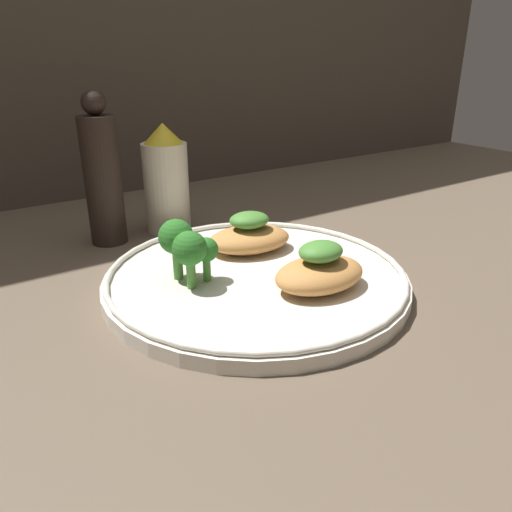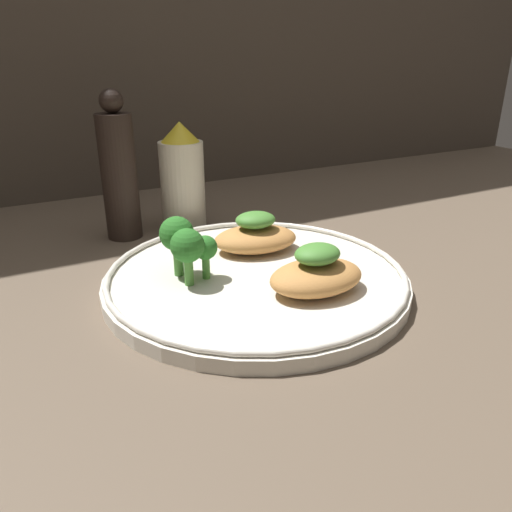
{
  "view_description": "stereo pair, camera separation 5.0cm",
  "coord_description": "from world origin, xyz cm",
  "px_view_note": "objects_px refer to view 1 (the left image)",
  "views": [
    {
      "loc": [
        -25.81,
        -38.39,
        22.82
      ],
      "look_at": [
        0.0,
        0.0,
        3.4
      ],
      "focal_mm": 35.0,
      "sensor_mm": 36.0,
      "label": 1
    },
    {
      "loc": [
        -21.51,
        -40.96,
        22.82
      ],
      "look_at": [
        0.0,
        0.0,
        3.4
      ],
      "focal_mm": 35.0,
      "sensor_mm": 36.0,
      "label": 2
    }
  ],
  "objects_px": {
    "broccoli_bunch": "(186,245)",
    "pepper_grinder": "(102,176)",
    "plate": "(256,278)",
    "sauce_bottle": "(165,181)"
  },
  "relations": [
    {
      "from": "sauce_bottle",
      "to": "pepper_grinder",
      "type": "distance_m",
      "value": 0.08
    },
    {
      "from": "sauce_bottle",
      "to": "broccoli_bunch",
      "type": "bearing_deg",
      "value": -108.72
    },
    {
      "from": "plate",
      "to": "broccoli_bunch",
      "type": "distance_m",
      "value": 0.08
    },
    {
      "from": "sauce_bottle",
      "to": "pepper_grinder",
      "type": "bearing_deg",
      "value": 180.0
    },
    {
      "from": "pepper_grinder",
      "to": "sauce_bottle",
      "type": "bearing_deg",
      "value": 0.0
    },
    {
      "from": "broccoli_bunch",
      "to": "pepper_grinder",
      "type": "distance_m",
      "value": 0.19
    },
    {
      "from": "broccoli_bunch",
      "to": "pepper_grinder",
      "type": "relative_size",
      "value": 0.34
    },
    {
      "from": "broccoli_bunch",
      "to": "sauce_bottle",
      "type": "xyz_separation_m",
      "value": [
        0.06,
        0.19,
        0.01
      ]
    },
    {
      "from": "plate",
      "to": "sauce_bottle",
      "type": "xyz_separation_m",
      "value": [
        -0.0,
        0.21,
        0.06
      ]
    },
    {
      "from": "plate",
      "to": "sauce_bottle",
      "type": "height_order",
      "value": "sauce_bottle"
    }
  ]
}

